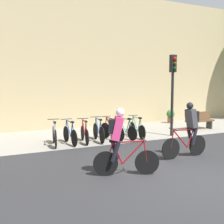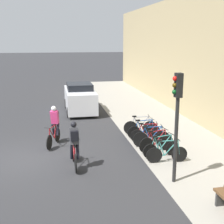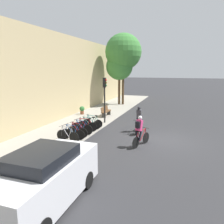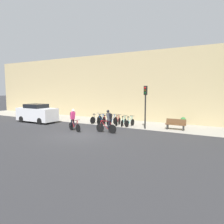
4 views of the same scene
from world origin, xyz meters
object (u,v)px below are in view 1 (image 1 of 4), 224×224
parked_bike_1 (70,134)px  potted_plant (171,116)px  parked_bike_6 (137,129)px  traffic_light_pole (173,80)px  parked_bike_2 (85,133)px  cyclist_pink (120,140)px  parked_bike_3 (99,131)px  bench (199,120)px  parked_bike_0 (55,135)px  cyclist_grey (189,128)px  parked_bike_4 (112,130)px  parked_bike_5 (125,130)px

parked_bike_1 → potted_plant: parked_bike_1 is taller
parked_bike_6 → traffic_light_pole: 2.69m
parked_bike_1 → parked_bike_6: parked_bike_1 is taller
parked_bike_1 → parked_bike_2: (0.61, -0.00, -0.01)m
cyclist_pink → parked_bike_6: 5.17m
parked_bike_2 → parked_bike_3: 0.61m
bench → parked_bike_0: bearing=-176.7°
cyclist_grey → parked_bike_3: size_ratio=1.06×
parked_bike_6 → bench: bearing=6.4°
parked_bike_4 → parked_bike_5: bearing=-0.2°
cyclist_grey → bench: 5.71m
cyclist_grey → parked_bike_0: 5.01m
cyclist_grey → traffic_light_pole: 3.92m
parked_bike_2 → bench: parked_bike_2 is taller
cyclist_grey → parked_bike_5: size_ratio=1.11×
parked_bike_0 → cyclist_pink: bearing=-81.1°
parked_bike_5 → potted_plant: 5.48m
parked_bike_1 → cyclist_pink: bearing=-89.4°
parked_bike_1 → parked_bike_4: (1.83, 0.00, 0.01)m
parked_bike_2 → parked_bike_1: bearing=180.0°
traffic_light_pole → parked_bike_1: bearing=175.6°
parked_bike_6 → traffic_light_pole: traffic_light_pole is taller
parked_bike_1 → parked_bike_5: bearing=-0.0°
cyclist_pink → parked_bike_4: size_ratio=1.10×
parked_bike_6 → bench: parked_bike_6 is taller
parked_bike_0 → parked_bike_4: parked_bike_0 is taller
parked_bike_2 → traffic_light_pole: (4.04, -0.36, 2.13)m
parked_bike_3 → traffic_light_pole: bearing=-6.0°
parked_bike_0 → bench: size_ratio=1.01×
parked_bike_5 → bench: parked_bike_5 is taller
cyclist_pink → potted_plant: (7.04, 7.08, -0.51)m
parked_bike_5 → parked_bike_4: bearing=179.8°
parked_bike_2 → potted_plant: bearing=24.2°
parked_bike_4 → parked_bike_6: size_ratio=1.00×
cyclist_pink → parked_bike_6: cyclist_pink is taller
cyclist_grey → parked_bike_1: bearing=129.8°
cyclist_grey → parked_bike_5: cyclist_grey is taller
parked_bike_6 → potted_plant: bearing=35.8°
parked_bike_6 → potted_plant: parked_bike_6 is taller
cyclist_pink → parked_bike_0: bearing=98.9°
parked_bike_4 → parked_bike_6: (1.22, -0.00, -0.02)m
parked_bike_2 → parked_bike_5: parked_bike_2 is taller
cyclist_pink → potted_plant: cyclist_pink is taller
parked_bike_4 → parked_bike_5: (0.61, -0.00, -0.02)m
parked_bike_0 → parked_bike_3: (1.83, -0.00, -0.00)m
cyclist_grey → parked_bike_1: (-2.92, 3.51, -0.56)m
parked_bike_1 → parked_bike_6: 3.04m
cyclist_grey → parked_bike_4: (-1.09, 3.51, -0.55)m
parked_bike_0 → parked_bike_4: bearing=-0.0°
parked_bike_6 → parked_bike_0: bearing=180.0°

